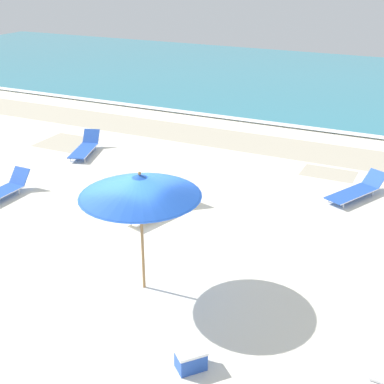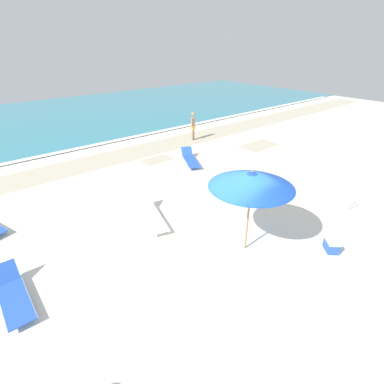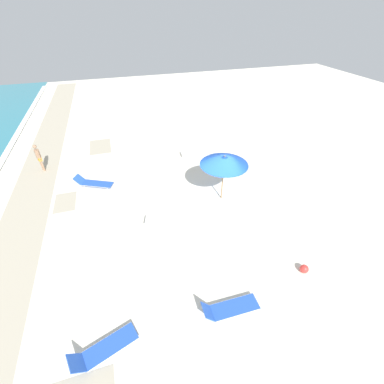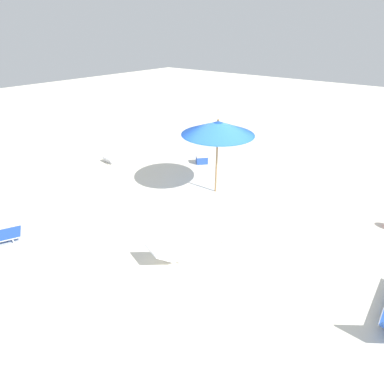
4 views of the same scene
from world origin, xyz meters
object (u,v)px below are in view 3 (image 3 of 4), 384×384
object	(u,v)px
cooler_box	(236,172)
beach_umbrella	(224,161)
sun_lounger_near_water_left	(170,224)
beach_ball	(304,269)
sun_lounger_under_umbrella	(229,308)
sun_lounger_near_water_right	(104,349)
lounger_stack	(195,153)
sun_lounger_beside_umbrella	(94,183)
beachgoer_wading_adult	(39,156)

from	to	relation	value
cooler_box	beach_umbrella	bearing A→B (deg)	89.65
beach_umbrella	cooler_box	bearing A→B (deg)	-42.27
sun_lounger_near_water_left	beach_ball	distance (m)	6.02
beach_umbrella	sun_lounger_under_umbrella	xyz separation A→B (m)	(-5.99, 2.17, -2.10)
sun_lounger_near_water_right	lounger_stack	bearing A→B (deg)	-47.66
sun_lounger_beside_umbrella	lounger_stack	bearing A→B (deg)	-48.19
cooler_box	sun_lounger_near_water_right	bearing A→B (deg)	86.69
sun_lounger_beside_umbrella	beachgoer_wading_adult	bearing A→B (deg)	74.61
sun_lounger_under_umbrella	cooler_box	size ratio (longest dim) A/B	3.32
sun_lounger_near_water_left	sun_lounger_near_water_right	world-z (taller)	sun_lounger_near_water_right
sun_lounger_near_water_left	cooler_box	world-z (taller)	sun_lounger_near_water_left
sun_lounger_beside_umbrella	sun_lounger_under_umbrella	bearing A→B (deg)	-127.90
lounger_stack	sun_lounger_beside_umbrella	xyz separation A→B (m)	(-1.86, 6.70, 0.09)
sun_lounger_under_umbrella	sun_lounger_near_water_left	distance (m)	4.74
cooler_box	sun_lounger_under_umbrella	bearing A→B (deg)	105.58
sun_lounger_beside_umbrella	beach_ball	distance (m)	11.68
cooler_box	sun_lounger_beside_umbrella	bearing A→B (deg)	33.22
beachgoer_wading_adult	sun_lounger_near_water_right	bearing A→B (deg)	-13.39
sun_lounger_under_umbrella	sun_lounger_near_water_left	bearing A→B (deg)	13.42
beachgoer_wading_adult	beach_ball	xyz separation A→B (m)	(-11.28, -10.97, -0.83)
beachgoer_wading_adult	sun_lounger_under_umbrella	bearing A→B (deg)	3.18
sun_lounger_beside_umbrella	sun_lounger_near_water_left	distance (m)	5.72
beach_umbrella	cooler_box	world-z (taller)	beach_umbrella
sun_lounger_near_water_right	cooler_box	world-z (taller)	sun_lounger_near_water_right
sun_lounger_under_umbrella	sun_lounger_near_water_left	xyz separation A→B (m)	(4.63, 1.02, -0.01)
lounger_stack	beachgoer_wading_adult	world-z (taller)	beachgoer_wading_adult
cooler_box	sun_lounger_near_water_left	bearing A→B (deg)	75.60
beach_umbrella	beachgoer_wading_adult	world-z (taller)	beach_umbrella
sun_lounger_near_water_right	beachgoer_wading_adult	xyz separation A→B (m)	(11.99, 3.34, 0.78)
sun_lounger_near_water_left	beachgoer_wading_adult	bearing A→B (deg)	58.21
sun_lounger_beside_umbrella	cooler_box	size ratio (longest dim) A/B	3.63
sun_lounger_under_umbrella	sun_lounger_beside_umbrella	size ratio (longest dim) A/B	0.92
lounger_stack	sun_lounger_near_water_left	size ratio (longest dim) A/B	0.84
sun_lounger_under_umbrella	sun_lounger_beside_umbrella	world-z (taller)	sun_lounger_under_umbrella
beachgoer_wading_adult	cooler_box	size ratio (longest dim) A/B	2.90
lounger_stack	sun_lounger_beside_umbrella	size ratio (longest dim) A/B	0.88
beach_umbrella	sun_lounger_under_umbrella	size ratio (longest dim) A/B	1.30
sun_lounger_beside_umbrella	sun_lounger_near_water_left	size ratio (longest dim) A/B	0.95
beachgoer_wading_adult	beach_ball	size ratio (longest dim) A/B	5.18
beach_umbrella	lounger_stack	world-z (taller)	beach_umbrella
sun_lounger_beside_umbrella	cooler_box	bearing A→B (deg)	-72.37
sun_lounger_near_water_left	beachgoer_wading_adult	size ratio (longest dim) A/B	1.32
beach_umbrella	beach_ball	bearing A→B (deg)	-166.15
beach_umbrella	sun_lounger_beside_umbrella	world-z (taller)	beach_umbrella
beach_umbrella	sun_lounger_beside_umbrella	xyz separation A→B (m)	(3.21, 6.61, -2.11)
sun_lounger_near_water_right	beach_ball	bearing A→B (deg)	-102.47
lounger_stack	cooler_box	xyz separation A→B (m)	(-3.14, -1.67, 0.07)
sun_lounger_under_umbrella	beach_ball	bearing A→B (deg)	-78.62
beach_umbrella	sun_lounger_near_water_left	distance (m)	4.06
sun_lounger_near_water_left	lounger_stack	bearing A→B (deg)	-10.38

